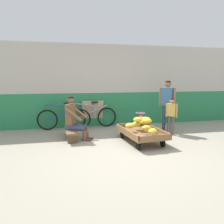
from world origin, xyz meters
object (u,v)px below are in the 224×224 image
Objects in this scene: vendor_seated at (74,118)px; plastic_crate at (140,127)px; weighing_scale at (140,117)px; customer_adult at (167,100)px; bicycle_far_left at (92,117)px; sign_board at (93,114)px; banana_cart at (141,133)px; shopping_bag at (146,131)px; low_bench at (71,132)px; bicycle_near_left at (64,118)px; customer_child at (171,112)px.

vendor_seated reaches higher than plastic_crate.
customer_adult is (0.76, -0.16, 0.50)m from weighing_scale.
sign_board reaches higher than bicycle_far_left.
shopping_bag is (0.40, 0.64, -0.12)m from banana_cart.
low_bench is 0.67× the size of bicycle_far_left.
customer_child is (2.95, -1.33, 0.29)m from bicycle_near_left.
vendor_seated is at bearing 179.32° from shopping_bag.
bicycle_near_left reaches higher than weighing_scale.
shopping_bag is (-0.69, 0.12, -0.53)m from customer_child.
bicycle_far_left reaches higher than weighing_scale.
customer_adult is at bearing -31.94° from sign_board.
customer_child is at bearing -9.82° from shopping_bag.
shopping_bag is at bearing -164.75° from customer_adult.
customer_adult is (2.80, 0.13, 0.75)m from low_bench.
sign_board is (0.76, 1.40, 0.23)m from low_bench.
customer_adult reaches higher than vendor_seated.
customer_adult is 1.11m from shopping_bag.
bicycle_near_left is at bearing 98.30° from low_bench.
plastic_crate is at bearing -41.06° from sign_board.
low_bench is at bearing -171.80° from plastic_crate.
bicycle_far_left is (0.71, 1.23, 0.15)m from low_bench.
bicycle_near_left is at bearing -174.79° from bicycle_far_left.
vendor_seated is 0.69× the size of bicycle_far_left.
sign_board is at bearing 141.97° from customer_child.
shopping_bag is at bearing -0.68° from vendor_seated.
low_bench is 0.67× the size of bicycle_near_left.
plastic_crate is at bearing 71.34° from banana_cart.
customer_child is (0.75, -0.47, 0.19)m from weighing_scale.
bicycle_far_left is at bearing -106.93° from sign_board.
weighing_scale is at bearing 71.32° from banana_cart.
banana_cart is at bearing -142.90° from customer_adult.
bicycle_near_left is at bearing 101.77° from vendor_seated.
banana_cart is 2.31m from sign_board.
bicycle_near_left is (-0.17, 1.15, 0.15)m from low_bench.
plastic_crate is 0.22× the size of bicycle_near_left.
customer_adult is (2.72, 0.17, 0.38)m from vendor_seated.
sign_board is at bearing 132.35° from shopping_bag.
weighing_scale is at bearing 147.80° from customer_child.
customer_adult is 1.47× the size of customer_child.
plastic_crate is at bearing 147.74° from customer_child.
sign_board is (-0.93, 2.10, 0.19)m from banana_cart.
customer_adult reaches higher than weighing_scale.
banana_cart is 0.76m from shopping_bag.
customer_adult is at bearing -11.90° from weighing_scale.
customer_adult is at bearing -18.96° from bicycle_near_left.
customer_child is (2.07, -1.41, 0.29)m from bicycle_far_left.
shopping_bag is at bearing -43.03° from bicycle_far_left.
weighing_scale is 1.69m from sign_board.
low_bench is 4.62× the size of shopping_bag.
shopping_bag is at bearing -47.65° from sign_board.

